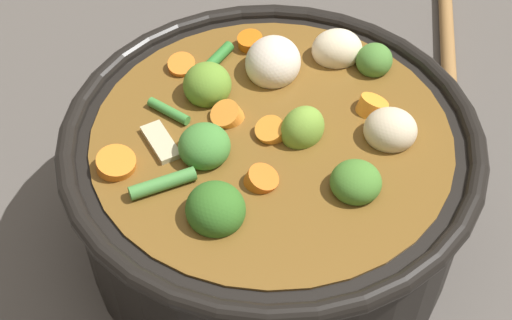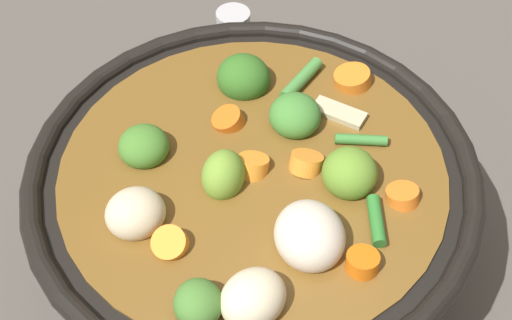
# 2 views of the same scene
# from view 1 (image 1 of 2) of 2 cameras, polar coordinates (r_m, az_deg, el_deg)

# --- Properties ---
(ground_plane) EXTENTS (1.10, 1.10, 0.00)m
(ground_plane) POSITION_cam_1_polar(r_m,az_deg,el_deg) (0.61, 0.84, -5.50)
(ground_plane) COLOR #514C47
(cooking_pot) EXTENTS (0.31, 0.31, 0.14)m
(cooking_pot) POSITION_cam_1_polar(r_m,az_deg,el_deg) (0.56, 0.92, -1.56)
(cooking_pot) COLOR black
(cooking_pot) RESTS_ON ground_plane
(wooden_spoon) EXTENTS (0.19, 0.16, 0.02)m
(wooden_spoon) POSITION_cam_1_polar(r_m,az_deg,el_deg) (0.82, 19.25, 8.73)
(wooden_spoon) COLOR olive
(wooden_spoon) RESTS_ON ground_plane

